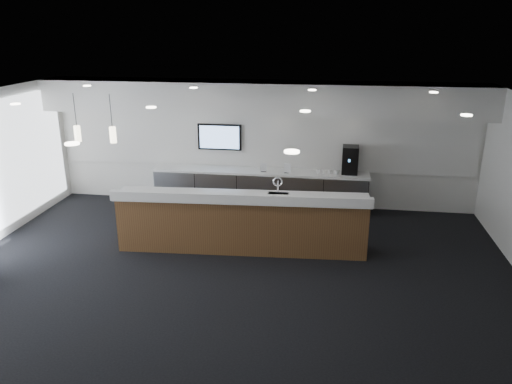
# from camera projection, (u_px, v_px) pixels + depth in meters

# --- Properties ---
(ground) EXTENTS (10.00, 10.00, 0.00)m
(ground) POSITION_uv_depth(u_px,v_px,m) (230.00, 282.00, 8.56)
(ground) COLOR black
(ground) RESTS_ON ground
(ceiling) EXTENTS (10.00, 8.00, 0.02)m
(ceiling) POSITION_uv_depth(u_px,v_px,m) (226.00, 107.00, 7.60)
(ceiling) COLOR black
(ceiling) RESTS_ON back_wall
(back_wall) EXTENTS (10.00, 0.02, 3.00)m
(back_wall) POSITION_uv_depth(u_px,v_px,m) (262.00, 144.00, 11.83)
(back_wall) COLOR white
(back_wall) RESTS_ON ground
(soffit_bulkhead) EXTENTS (10.00, 0.90, 0.70)m
(soffit_bulkhead) POSITION_uv_depth(u_px,v_px,m) (259.00, 98.00, 11.04)
(soffit_bulkhead) COLOR silver
(soffit_bulkhead) RESTS_ON back_wall
(alcove_panel) EXTENTS (9.80, 0.06, 1.40)m
(alcove_panel) POSITION_uv_depth(u_px,v_px,m) (262.00, 140.00, 11.77)
(alcove_panel) COLOR silver
(alcove_panel) RESTS_ON back_wall
(back_credenza) EXTENTS (5.06, 0.66, 0.95)m
(back_credenza) POSITION_uv_depth(u_px,v_px,m) (260.00, 189.00, 11.82)
(back_credenza) COLOR gray
(back_credenza) RESTS_ON ground
(wall_tv) EXTENTS (1.05, 0.08, 0.62)m
(wall_tv) POSITION_uv_depth(u_px,v_px,m) (220.00, 137.00, 11.83)
(wall_tv) COLOR black
(wall_tv) RESTS_ON back_wall
(pendant_left) EXTENTS (0.12, 0.12, 0.30)m
(pendant_left) POSITION_uv_depth(u_px,v_px,m) (105.00, 139.00, 8.92)
(pendant_left) COLOR beige
(pendant_left) RESTS_ON ceiling
(pendant_right) EXTENTS (0.12, 0.12, 0.30)m
(pendant_right) POSITION_uv_depth(u_px,v_px,m) (68.00, 138.00, 9.02)
(pendant_right) COLOR beige
(pendant_right) RESTS_ON ceiling
(ceiling_can_lights) EXTENTS (7.00, 5.00, 0.02)m
(ceiling_can_lights) POSITION_uv_depth(u_px,v_px,m) (226.00, 109.00, 7.61)
(ceiling_can_lights) COLOR silver
(ceiling_can_lights) RESTS_ON ceiling
(service_counter) EXTENTS (4.87, 1.08, 1.49)m
(service_counter) POSITION_uv_depth(u_px,v_px,m) (242.00, 222.00, 9.63)
(service_counter) COLOR brown
(service_counter) RESTS_ON ground
(coffee_machine) EXTENTS (0.37, 0.49, 0.63)m
(coffee_machine) POSITION_uv_depth(u_px,v_px,m) (350.00, 160.00, 11.35)
(coffee_machine) COLOR black
(coffee_machine) RESTS_ON back_credenza
(info_sign_left) EXTENTS (0.15, 0.02, 0.20)m
(info_sign_left) POSITION_uv_depth(u_px,v_px,m) (264.00, 167.00, 11.52)
(info_sign_left) COLOR silver
(info_sign_left) RESTS_ON back_credenza
(info_sign_right) EXTENTS (0.16, 0.07, 0.22)m
(info_sign_right) POSITION_uv_depth(u_px,v_px,m) (288.00, 168.00, 11.41)
(info_sign_right) COLOR silver
(info_sign_right) RESTS_ON back_credenza
(cup_0) EXTENTS (0.10, 0.10, 0.09)m
(cup_0) POSITION_uv_depth(u_px,v_px,m) (337.00, 172.00, 11.35)
(cup_0) COLOR white
(cup_0) RESTS_ON back_credenza
(cup_1) EXTENTS (0.14, 0.14, 0.09)m
(cup_1) POSITION_uv_depth(u_px,v_px,m) (330.00, 172.00, 11.37)
(cup_1) COLOR white
(cup_1) RESTS_ON back_credenza
(cup_2) EXTENTS (0.12, 0.12, 0.09)m
(cup_2) POSITION_uv_depth(u_px,v_px,m) (324.00, 172.00, 11.39)
(cup_2) COLOR white
(cup_2) RESTS_ON back_credenza
(cup_3) EXTENTS (0.13, 0.13, 0.09)m
(cup_3) POSITION_uv_depth(u_px,v_px,m) (318.00, 171.00, 11.40)
(cup_3) COLOR white
(cup_3) RESTS_ON back_credenza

